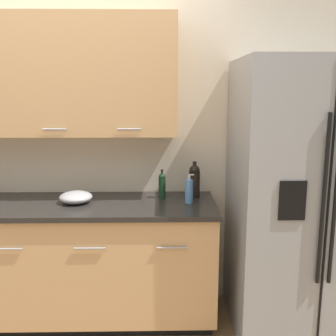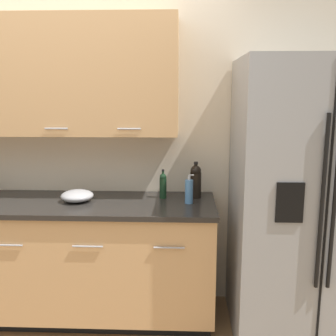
{
  "view_description": "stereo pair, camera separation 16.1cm",
  "coord_description": "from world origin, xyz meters",
  "px_view_note": "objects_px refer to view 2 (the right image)",
  "views": [
    {
      "loc": [
        0.72,
        -1.77,
        1.67
      ],
      "look_at": [
        0.77,
        0.93,
        1.15
      ],
      "focal_mm": 42.0,
      "sensor_mm": 36.0,
      "label": 1
    },
    {
      "loc": [
        0.88,
        -1.76,
        1.67
      ],
      "look_at": [
        0.77,
        0.93,
        1.15
      ],
      "focal_mm": 42.0,
      "sensor_mm": 36.0,
      "label": 2
    }
  ],
  "objects_px": {
    "wine_bottle": "(196,181)",
    "oil_bottle": "(163,185)",
    "mixing_bowl": "(77,196)",
    "refrigerator": "(306,200)",
    "soap_dispenser": "(189,191)"
  },
  "relations": [
    {
      "from": "oil_bottle",
      "to": "mixing_bowl",
      "type": "relative_size",
      "value": 0.93
    },
    {
      "from": "refrigerator",
      "to": "oil_bottle",
      "type": "xyz_separation_m",
      "value": [
        -0.98,
        0.2,
        0.05
      ]
    },
    {
      "from": "oil_bottle",
      "to": "refrigerator",
      "type": "bearing_deg",
      "value": -11.3
    },
    {
      "from": "soap_dispenser",
      "to": "mixing_bowl",
      "type": "bearing_deg",
      "value": 178.91
    },
    {
      "from": "soap_dispenser",
      "to": "oil_bottle",
      "type": "relative_size",
      "value": 0.96
    },
    {
      "from": "refrigerator",
      "to": "soap_dispenser",
      "type": "bearing_deg",
      "value": 175.24
    },
    {
      "from": "soap_dispenser",
      "to": "oil_bottle",
      "type": "height_order",
      "value": "oil_bottle"
    },
    {
      "from": "wine_bottle",
      "to": "soap_dispenser",
      "type": "xyz_separation_m",
      "value": [
        -0.05,
        -0.15,
        -0.04
      ]
    },
    {
      "from": "refrigerator",
      "to": "mixing_bowl",
      "type": "xyz_separation_m",
      "value": [
        -1.6,
        0.08,
        -0.01
      ]
    },
    {
      "from": "mixing_bowl",
      "to": "refrigerator",
      "type": "bearing_deg",
      "value": -2.92
    },
    {
      "from": "wine_bottle",
      "to": "mixing_bowl",
      "type": "bearing_deg",
      "value": -170.7
    },
    {
      "from": "wine_bottle",
      "to": "mixing_bowl",
      "type": "distance_m",
      "value": 0.87
    },
    {
      "from": "refrigerator",
      "to": "mixing_bowl",
      "type": "height_order",
      "value": "refrigerator"
    },
    {
      "from": "refrigerator",
      "to": "mixing_bowl",
      "type": "relative_size",
      "value": 8.16
    },
    {
      "from": "wine_bottle",
      "to": "oil_bottle",
      "type": "distance_m",
      "value": 0.24
    }
  ]
}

